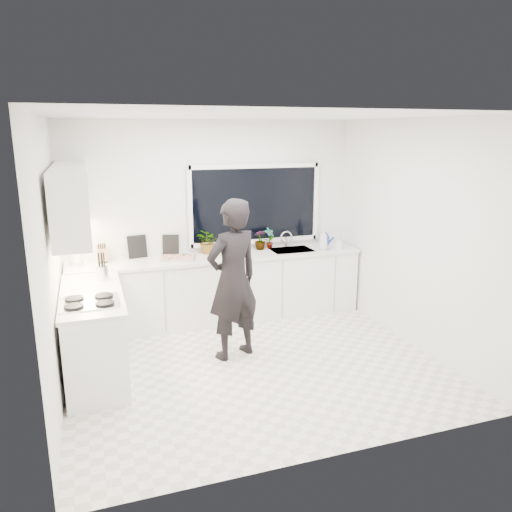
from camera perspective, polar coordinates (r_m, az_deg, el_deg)
name	(u,v)px	position (r m, az deg, el deg)	size (l,w,h in m)	color
floor	(254,365)	(5.74, -0.24, -12.37)	(4.00, 3.50, 0.02)	beige
wall_back	(213,220)	(6.93, -4.91, 4.09)	(4.00, 0.02, 2.70)	white
wall_left	(50,263)	(5.03, -22.51, -0.79)	(0.02, 3.50, 2.70)	white
wall_right	(414,235)	(6.20, 17.65, 2.28)	(0.02, 3.50, 2.70)	white
ceiling	(254,114)	(5.14, -0.27, 15.90)	(4.00, 3.50, 0.02)	white
window	(255,204)	(7.04, -0.10, 5.94)	(1.80, 0.02, 1.00)	black
base_cabinets_back	(220,289)	(6.86, -4.12, -3.84)	(3.92, 0.58, 0.88)	white
base_cabinets_left	(95,335)	(5.63, -17.96, -8.62)	(0.58, 1.60, 0.88)	white
countertop_back	(220,257)	(6.72, -4.16, -0.13)	(3.94, 0.62, 0.04)	silver
countertop_left	(91,294)	(5.47, -18.32, -4.17)	(0.62, 1.60, 0.04)	silver
upper_cabinets	(71,199)	(5.62, -20.36, 6.08)	(0.34, 2.10, 0.70)	white
sink	(291,253)	(7.07, 4.07, 0.33)	(0.58, 0.42, 0.14)	silver
faucet	(286,239)	(7.21, 3.48, 1.92)	(0.03, 0.03, 0.22)	silver
stovetop	(89,302)	(5.13, -18.51, -4.99)	(0.56, 0.48, 0.03)	black
person	(233,280)	(5.62, -2.65, -2.75)	(0.67, 0.44, 1.84)	black
pizza_tray	(178,258)	(6.58, -8.88, -0.26)	(0.44, 0.32, 0.03)	silver
pizza	(178,257)	(6.58, -8.88, -0.12)	(0.40, 0.29, 0.01)	#B12417
watering_can	(324,240)	(7.43, 7.82, 1.82)	(0.14, 0.14, 0.13)	#1532C7
paper_towel_roll	(76,255)	(6.60, -19.86, 0.11)	(0.11, 0.11, 0.26)	white
knife_block	(102,254)	(6.64, -17.16, 0.23)	(0.13, 0.10, 0.22)	#9E6449
utensil_crock	(102,273)	(5.88, -17.17, -1.82)	(0.13, 0.13, 0.16)	silver
picture_frame_large	(171,245)	(6.81, -9.72, 1.26)	(0.22, 0.02, 0.28)	black
picture_frame_small	(137,247)	(6.75, -13.42, 1.06)	(0.25, 0.02, 0.30)	black
herb_plants	(227,241)	(6.88, -3.34, 1.76)	(1.17, 0.39, 0.34)	#26662D
soap_bottles	(327,240)	(7.09, 8.07, 1.84)	(0.39, 0.17, 0.31)	#D8BF66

